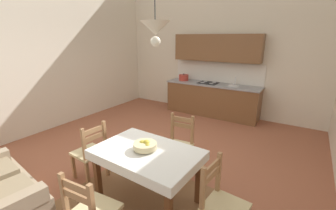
{
  "coord_description": "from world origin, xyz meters",
  "views": [
    {
      "loc": [
        2.24,
        -2.94,
        2.13
      ],
      "look_at": [
        0.3,
        0.13,
        1.02
      ],
      "focal_mm": 23.82,
      "sensor_mm": 36.0,
      "label": 1
    }
  ],
  "objects_px": {
    "dining_table": "(147,160)",
    "dining_chair_window_side": "(222,205)",
    "pendant_lamp": "(155,29)",
    "fruit_bowl": "(145,145)",
    "dining_chair_tv_side": "(91,152)",
    "kitchen_cabinetry": "(213,85)",
    "dining_chair_kitchen_side": "(179,145)"
  },
  "relations": [
    {
      "from": "pendant_lamp",
      "to": "kitchen_cabinetry",
      "type": "bearing_deg",
      "value": 101.32
    },
    {
      "from": "dining_table",
      "to": "dining_chair_window_side",
      "type": "height_order",
      "value": "dining_chair_window_side"
    },
    {
      "from": "dining_chair_kitchen_side",
      "to": "pendant_lamp",
      "type": "bearing_deg",
      "value": -78.44
    },
    {
      "from": "dining_chair_kitchen_side",
      "to": "pendant_lamp",
      "type": "relative_size",
      "value": 1.16
    },
    {
      "from": "kitchen_cabinetry",
      "to": "fruit_bowl",
      "type": "height_order",
      "value": "kitchen_cabinetry"
    },
    {
      "from": "dining_chair_window_side",
      "to": "dining_chair_tv_side",
      "type": "height_order",
      "value": "same"
    },
    {
      "from": "dining_chair_kitchen_side",
      "to": "pendant_lamp",
      "type": "xyz_separation_m",
      "value": [
        0.17,
        -0.84,
        1.77
      ]
    },
    {
      "from": "dining_chair_tv_side",
      "to": "dining_chair_kitchen_side",
      "type": "height_order",
      "value": "same"
    },
    {
      "from": "dining_table",
      "to": "dining_chair_tv_side",
      "type": "height_order",
      "value": "dining_chair_tv_side"
    },
    {
      "from": "dining_chair_window_side",
      "to": "pendant_lamp",
      "type": "xyz_separation_m",
      "value": [
        -0.88,
        0.09,
        1.77
      ]
    },
    {
      "from": "kitchen_cabinetry",
      "to": "pendant_lamp",
      "type": "height_order",
      "value": "pendant_lamp"
    },
    {
      "from": "dining_chair_window_side",
      "to": "pendant_lamp",
      "type": "bearing_deg",
      "value": 174.48
    },
    {
      "from": "dining_chair_tv_side",
      "to": "dining_chair_kitchen_side",
      "type": "bearing_deg",
      "value": 42.27
    },
    {
      "from": "pendant_lamp",
      "to": "fruit_bowl",
      "type": "bearing_deg",
      "value": -174.48
    },
    {
      "from": "kitchen_cabinetry",
      "to": "dining_chair_tv_side",
      "type": "distance_m",
      "value": 3.89
    },
    {
      "from": "kitchen_cabinetry",
      "to": "fruit_bowl",
      "type": "distance_m",
      "value": 3.83
    },
    {
      "from": "kitchen_cabinetry",
      "to": "pendant_lamp",
      "type": "relative_size",
      "value": 3.21
    },
    {
      "from": "dining_chair_tv_side",
      "to": "pendant_lamp",
      "type": "bearing_deg",
      "value": 3.85
    },
    {
      "from": "dining_chair_kitchen_side",
      "to": "dining_table",
      "type": "bearing_deg",
      "value": -88.28
    },
    {
      "from": "dining_chair_window_side",
      "to": "dining_chair_kitchen_side",
      "type": "xyz_separation_m",
      "value": [
        -1.05,
        0.93,
        0.0
      ]
    },
    {
      "from": "dining_chair_tv_side",
      "to": "pendant_lamp",
      "type": "distance_m",
      "value": 2.13
    },
    {
      "from": "dining_chair_window_side",
      "to": "dining_chair_tv_side",
      "type": "distance_m",
      "value": 2.07
    },
    {
      "from": "fruit_bowl",
      "to": "dining_table",
      "type": "bearing_deg",
      "value": -10.64
    },
    {
      "from": "fruit_bowl",
      "to": "pendant_lamp",
      "type": "distance_m",
      "value": 1.41
    },
    {
      "from": "dining_table",
      "to": "dining_chair_window_side",
      "type": "xyz_separation_m",
      "value": [
        1.03,
        -0.06,
        -0.18
      ]
    },
    {
      "from": "dining_table",
      "to": "pendant_lamp",
      "type": "bearing_deg",
      "value": 8.56
    },
    {
      "from": "kitchen_cabinetry",
      "to": "dining_chair_window_side",
      "type": "bearing_deg",
      "value": -67.02
    },
    {
      "from": "dining_chair_tv_side",
      "to": "dining_chair_window_side",
      "type": "bearing_deg",
      "value": -0.14
    },
    {
      "from": "fruit_bowl",
      "to": "dining_chair_tv_side",
      "type": "bearing_deg",
      "value": -176.44
    },
    {
      "from": "dining_table",
      "to": "pendant_lamp",
      "type": "distance_m",
      "value": 1.6
    },
    {
      "from": "kitchen_cabinetry",
      "to": "dining_chair_window_side",
      "type": "height_order",
      "value": "kitchen_cabinetry"
    },
    {
      "from": "dining_chair_window_side",
      "to": "kitchen_cabinetry",
      "type": "bearing_deg",
      "value": 112.98
    }
  ]
}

